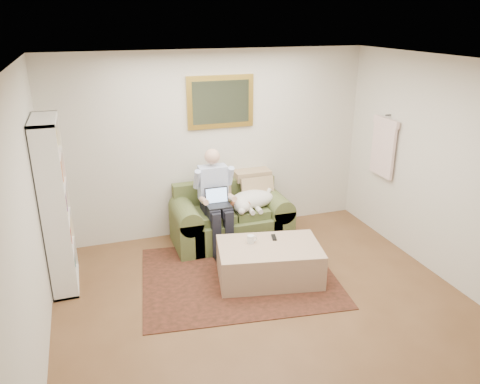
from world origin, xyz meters
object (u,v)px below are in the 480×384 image
ottoman (269,262)px  coffee_mug (251,239)px  sofa (231,222)px  seated_man (217,201)px  laptop (218,201)px  bookshelf (55,206)px  sleeping_dog (252,199)px

ottoman → coffee_mug: (-0.19, 0.14, 0.27)m
sofa → seated_man: bearing=-148.5°
laptop → coffee_mug: 0.84m
sofa → bookshelf: (-2.22, -0.46, 0.72)m
coffee_mug → bookshelf: (-2.16, 0.54, 0.51)m
sleeping_dog → bookshelf: 2.56m
laptop → bookshelf: size_ratio=0.16×
seated_man → bookshelf: 2.02m
sofa → laptop: 0.54m
coffee_mug → bookshelf: bearing=165.9°
sofa → ottoman: size_ratio=1.34×
sofa → bookshelf: size_ratio=0.81×
seated_man → ottoman: seated_man is taller
seated_man → ottoman: (0.37, -0.99, -0.46)m
ottoman → coffee_mug: size_ratio=12.10×
sleeping_dog → coffee_mug: bearing=-111.1°
seated_man → sofa: bearing=31.5°
seated_man → bookshelf: bearing=-171.2°
sofa → coffee_mug: 1.02m
laptop → bookshelf: bearing=-172.9°
sofa → ottoman: sofa is taller
sleeping_dog → bookshelf: bookshelf is taller
ottoman → bookshelf: (-2.34, 0.68, 0.78)m
sleeping_dog → ottoman: (-0.17, -1.06, -0.40)m
laptop → sleeping_dog: (0.53, 0.13, -0.09)m
ottoman → coffee_mug: bearing=142.9°
sofa → ottoman: bearing=-83.8°
coffee_mug → sleeping_dog: bearing=68.9°
seated_man → bookshelf: bookshelf is taller
sleeping_dog → ottoman: bearing=-98.9°
bookshelf → sleeping_dog: bearing=8.5°
seated_man → sleeping_dog: (0.53, 0.07, -0.06)m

